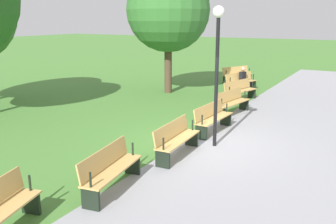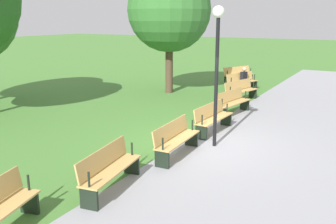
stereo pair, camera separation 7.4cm
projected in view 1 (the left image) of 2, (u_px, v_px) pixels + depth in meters
ground_plane at (199, 143)px, 10.83m from camera, size 120.00×120.00×0.00m
path_paving at (287, 158)px, 9.65m from camera, size 36.51×5.82×0.01m
bench_0 at (237, 74)px, 20.97m from camera, size 1.93×1.28×0.89m
bench_1 at (241, 81)px, 18.60m from camera, size 1.96×1.12×0.89m
bench_2 at (240, 90)px, 16.26m from camera, size 1.97×0.94×0.89m
bench_3 at (231, 102)px, 13.99m from camera, size 1.97×0.76×0.89m
bench_4 at (212, 117)px, 11.80m from camera, size 1.94×0.57×0.89m
bench_5 at (176, 138)px, 9.72m from camera, size 1.94×0.57×0.89m
bench_6 at (110, 168)px, 7.77m from camera, size 1.97×0.76×0.89m
person_seated at (244, 78)px, 18.50m from camera, size 0.47×0.59×1.20m
tree_0 at (168, 10)px, 17.32m from camera, size 3.90×3.90×5.85m
lamp_post at (217, 50)px, 9.95m from camera, size 0.32×0.32×3.83m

